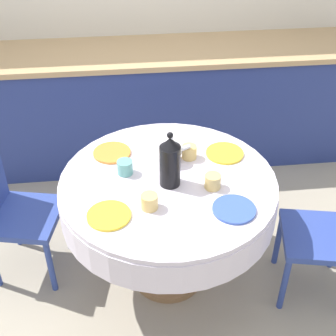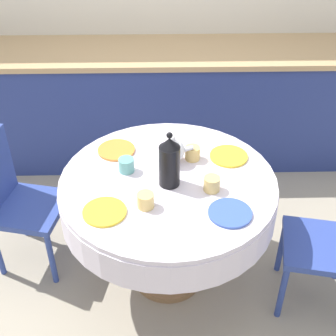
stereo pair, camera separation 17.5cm
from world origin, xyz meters
name	(u,v)px [view 1 (the left image)]	position (x,y,z in m)	size (l,w,h in m)	color
ground_plane	(168,275)	(0.00, 0.00, 0.00)	(12.00, 12.00, 0.00)	#9E937F
kitchen_counter	(149,105)	(0.00, 1.36, 0.47)	(3.24, 0.64, 0.94)	navy
dining_table	(168,198)	(0.00, 0.00, 0.64)	(1.18, 1.18, 0.77)	olive
chair_left	(335,228)	(0.91, -0.19, 0.49)	(0.47, 0.47, 0.89)	#2D428E
chair_right	(10,207)	(-0.91, 0.20, 0.49)	(0.48, 0.48, 0.89)	#2D428E
plate_near_left	(109,215)	(-0.32, -0.26, 0.78)	(0.22, 0.22, 0.01)	yellow
cup_near_left	(149,202)	(-0.12, -0.21, 0.81)	(0.09, 0.09, 0.08)	#DBB766
plate_near_right	(234,209)	(0.30, -0.28, 0.78)	(0.22, 0.22, 0.01)	#3856AD
cup_near_right	(213,181)	(0.23, -0.09, 0.81)	(0.09, 0.09, 0.08)	#DBB766
plate_far_left	(112,153)	(-0.30, 0.28, 0.78)	(0.22, 0.22, 0.01)	orange
cup_far_left	(125,167)	(-0.23, 0.09, 0.81)	(0.09, 0.09, 0.08)	#5BA39E
plate_far_right	(225,153)	(0.35, 0.20, 0.78)	(0.22, 0.22, 0.01)	yellow
cup_far_right	(189,152)	(0.14, 0.19, 0.81)	(0.09, 0.09, 0.08)	#DBB766
coffee_carafe	(170,162)	(0.01, -0.03, 0.91)	(0.11, 0.11, 0.32)	black
teapot	(171,150)	(0.03, 0.17, 0.85)	(0.18, 0.13, 0.17)	white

